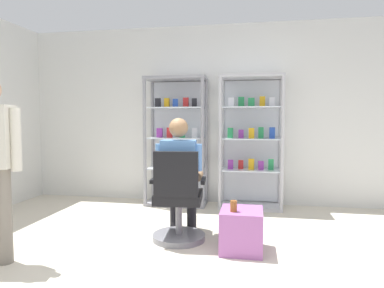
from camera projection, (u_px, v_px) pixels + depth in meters
name	position (u px, v px, depth m)	size (l,w,h in m)	color
back_wall	(215.00, 115.00, 5.33)	(6.00, 0.10, 2.70)	silver
display_cabinet_left	(177.00, 140.00, 5.22)	(0.90, 0.45, 1.90)	gray
display_cabinet_right	(251.00, 141.00, 5.03)	(0.90, 0.45, 1.90)	#B7B7BC
office_chair	(178.00, 204.00, 3.60)	(0.58, 0.56, 0.96)	slate
seated_shopkeeper	(180.00, 172.00, 3.74)	(0.51, 0.59, 1.29)	black
storage_crate	(242.00, 230.00, 3.36)	(0.40, 0.44, 0.41)	#9E599E
tea_glass	(234.00, 206.00, 3.27)	(0.07, 0.07, 0.11)	brown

